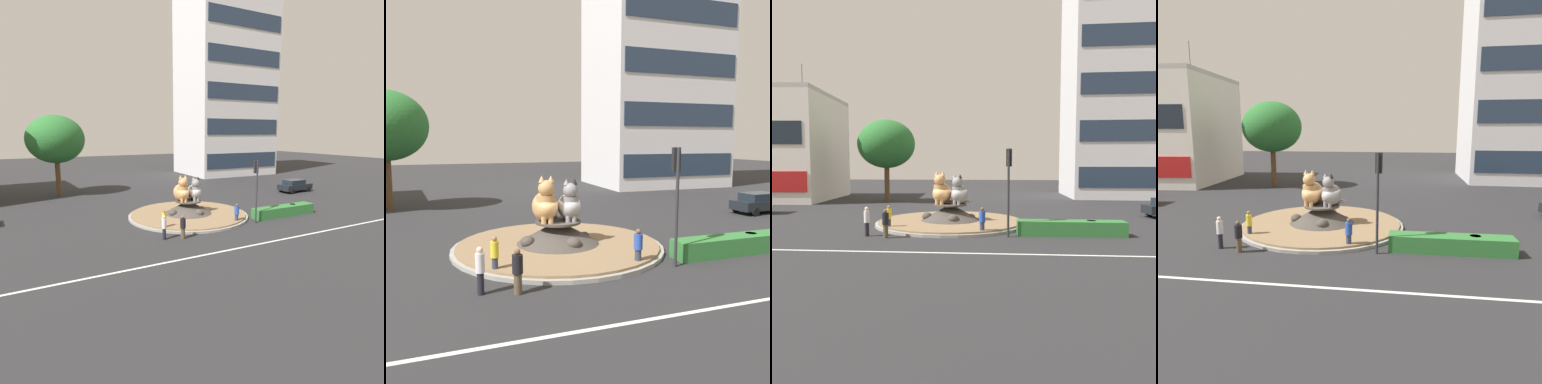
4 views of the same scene
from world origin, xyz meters
TOP-DOWN VIEW (x-y plane):
  - ground_plane at (0.00, 0.00)m, footprint 160.00×160.00m
  - lane_centreline at (0.00, -8.91)m, footprint 112.00×0.20m
  - roundabout_island at (-0.00, -0.00)m, footprint 10.71×10.71m
  - cat_statue_calico at (-0.64, 0.03)m, footprint 1.81×2.48m
  - cat_statue_grey at (0.63, -0.02)m, footprint 1.71×2.22m
  - traffic_light_mast at (3.98, -4.52)m, footprint 0.35×0.46m
  - office_tower at (20.41, 25.50)m, footprint 14.97×12.61m
  - clipped_hedge_strip at (7.76, -3.85)m, footprint 6.43×1.20m
  - pedestrian_white_shirt at (-4.48, -5.02)m, footprint 0.33×0.33m
  - pedestrian_yellow_shirt at (-3.67, -3.10)m, footprint 0.34×0.34m
  - pedestrian_blue_shirt at (2.41, -4.09)m, footprint 0.39×0.39m
  - pedestrian_black_shirt at (-3.21, -5.44)m, footprint 0.39×0.39m
  - sedan_on_far_lane at (17.58, 4.58)m, footprint 4.57×2.34m
  - litter_bin at (9.04, -3.66)m, footprint 0.56×0.56m

SIDE VIEW (x-z plane):
  - ground_plane at x=0.00m, z-range 0.00..0.00m
  - lane_centreline at x=0.00m, z-range 0.00..0.01m
  - roundabout_island at x=0.00m, z-range -0.29..1.18m
  - clipped_hedge_strip at x=7.76m, z-range 0.00..0.90m
  - litter_bin at x=9.04m, z-range 0.00..0.90m
  - sedan_on_far_lane at x=17.58m, z-range 0.04..1.61m
  - pedestrian_yellow_shirt at x=-3.67m, z-range 0.05..1.70m
  - pedestrian_black_shirt at x=-3.21m, z-range 0.04..1.73m
  - pedestrian_blue_shirt at x=2.41m, z-range 0.04..1.74m
  - pedestrian_white_shirt at x=-4.48m, z-range 0.06..1.84m
  - cat_statue_grey at x=0.63m, z-range 1.17..3.34m
  - cat_statue_calico at x=-0.64m, z-range 1.14..3.52m
  - traffic_light_mast at x=3.98m, z-range 1.02..6.26m
  - office_tower at x=20.41m, z-range 0.00..33.41m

